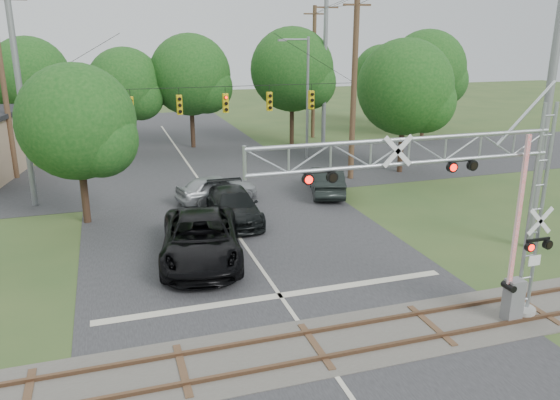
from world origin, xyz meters
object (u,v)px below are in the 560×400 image
object	(u,v)px
pickup_black	(201,239)
sedan_silver	(217,188)
traffic_signal_span	(218,95)
streetlight	(305,92)
crossing_gantry	(459,200)
car_dark	(234,206)

from	to	relation	value
pickup_black	sedan_silver	size ratio (longest dim) A/B	1.51
traffic_signal_span	streetlight	bearing A→B (deg)	39.98
crossing_gantry	sedan_silver	distance (m)	16.89
crossing_gantry	traffic_signal_span	distance (m)	18.72
crossing_gantry	streetlight	xyz separation A→B (m)	(4.40, 24.92, 0.60)
crossing_gantry	sedan_silver	world-z (taller)	crossing_gantry
sedan_silver	streetlight	xyz separation A→B (m)	(8.55, 8.95, 4.18)
crossing_gantry	pickup_black	world-z (taller)	crossing_gantry
sedan_silver	pickup_black	bearing A→B (deg)	150.72
streetlight	pickup_black	bearing A→B (deg)	-122.64
traffic_signal_span	streetlight	size ratio (longest dim) A/B	2.18
traffic_signal_span	sedan_silver	world-z (taller)	traffic_signal_span
crossing_gantry	car_dark	distance (m)	13.57
crossing_gantry	streetlight	world-z (taller)	streetlight
sedan_silver	traffic_signal_span	bearing A→B (deg)	-30.12
crossing_gantry	pickup_black	size ratio (longest dim) A/B	1.45
sedan_silver	streetlight	bearing A→B (deg)	-56.95
crossing_gantry	traffic_signal_span	xyz separation A→B (m)	(-3.43, 18.36, 1.29)
car_dark	traffic_signal_span	bearing A→B (deg)	86.07
traffic_signal_span	streetlight	distance (m)	10.24
car_dark	sedan_silver	distance (m)	3.51
crossing_gantry	car_dark	bearing A→B (deg)	107.78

